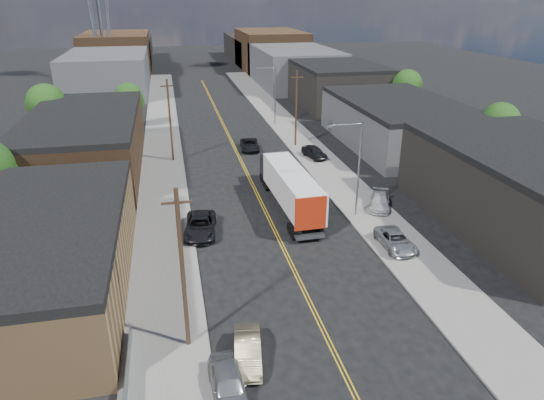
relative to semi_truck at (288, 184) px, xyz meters
name	(u,v)px	position (x,y,z in m)	size (l,w,h in m)	color
ground	(225,127)	(-2.37, 31.42, -2.33)	(260.00, 260.00, 0.00)	black
centerline	(239,157)	(-2.37, 16.42, -2.32)	(0.32, 120.00, 0.01)	gold
sidewalk_left	(163,161)	(-11.87, 16.42, -2.25)	(5.00, 140.00, 0.15)	slate
sidewalk_right	(311,151)	(7.13, 16.42, -2.25)	(5.00, 140.00, 0.15)	slate
warehouse_tan	(34,255)	(-20.37, -10.58, 0.47)	(12.00, 22.00, 5.60)	olive
warehouse_brown	(85,142)	(-20.37, 15.42, 0.97)	(12.00, 26.00, 6.60)	#462F1C
industrial_right_a	(531,189)	(19.62, -8.58, 1.22)	(14.00, 22.00, 7.10)	black
industrial_right_b	(398,122)	(19.63, 17.42, 0.72)	(14.00, 24.00, 6.10)	#38383B
industrial_right_c	(336,84)	(19.63, 43.42, 1.47)	(14.00, 22.00, 7.60)	black
skyline_left_a	(108,72)	(-22.37, 66.42, 1.67)	(16.00, 30.00, 8.00)	#38383B
skyline_right_a	(294,66)	(17.63, 66.42, 1.67)	(16.00, 30.00, 8.00)	#38383B
skyline_left_b	(117,54)	(-22.37, 91.42, 2.67)	(16.00, 26.00, 10.00)	#462F1C
skyline_right_b	(271,50)	(17.63, 91.42, 2.67)	(16.00, 26.00, 10.00)	#462F1C
skyline_left_c	(123,51)	(-22.37, 111.42, 1.17)	(16.00, 40.00, 7.00)	black
skyline_right_c	(257,48)	(17.63, 111.42, 1.17)	(16.00, 40.00, 7.00)	black
streetlight_near	(355,162)	(5.23, -3.58, 3.00)	(3.39, 0.25, 9.00)	gray
streetlight_far	(273,91)	(5.23, 31.42, 3.00)	(3.39, 0.25, 9.00)	gray
utility_pole_left_near	(183,271)	(-10.57, -18.58, 2.81)	(1.60, 0.26, 10.00)	black
utility_pole_left_far	(170,120)	(-10.57, 16.42, 2.81)	(1.60, 0.26, 10.00)	black
utility_pole_right	(296,109)	(5.83, 19.42, 2.81)	(1.60, 0.26, 10.00)	black
tree_left_mid	(47,106)	(-26.31, 26.42, 3.16)	(5.10, 5.04, 8.37)	black
tree_left_far	(129,99)	(-16.31, 33.42, 2.24)	(4.35, 4.20, 6.97)	black
tree_right_near	(500,124)	(27.69, 7.42, 2.55)	(4.60, 4.48, 7.44)	black
tree_right_far	(407,86)	(27.69, 31.42, 2.85)	(4.85, 4.76, 7.91)	black
semi_truck	(288,184)	(0.00, 0.00, 0.00)	(3.05, 15.66, 4.08)	silver
car_left_a	(228,384)	(-8.77, -22.93, -1.57)	(1.79, 4.45, 1.52)	#989B9D
car_left_b	(248,351)	(-7.37, -20.58, -1.63)	(1.47, 4.22, 1.39)	#938960
car_left_c	(200,226)	(-8.77, -4.20, -1.55)	(2.57, 5.58, 1.55)	black
car_right_lot_a	(395,240)	(6.43, -10.20, -1.52)	(2.17, 4.71, 1.31)	#A8ABAD
car_right_lot_b	(380,201)	(8.47, -2.51, -1.54)	(1.79, 4.41, 1.28)	#B7B7B7
car_right_lot_c	(314,152)	(6.76, 13.62, -1.44)	(1.75, 4.34, 1.48)	black
car_ahead_truck	(250,145)	(-0.52, 19.06, -1.64)	(2.29, 4.96, 1.38)	black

